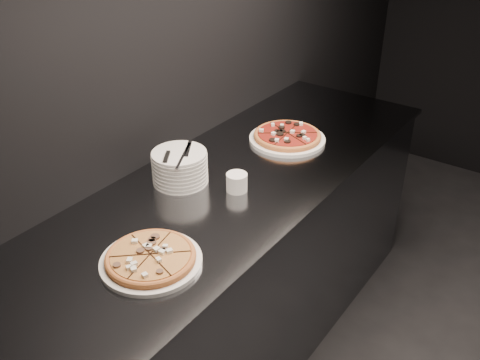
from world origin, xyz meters
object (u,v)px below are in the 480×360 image
Objects in this scene: pizza_tomato at (287,137)px; ramekin at (237,182)px; counter at (225,276)px; cutlery at (178,154)px; plate_stack at (180,167)px; pizza_mushroom at (151,258)px.

ramekin is (0.07, -0.49, 0.02)m from pizza_tomato.
cutlery is (-0.15, -0.09, 0.59)m from counter.
ramekin is at bearing 4.43° from counter.
plate_stack is 2.64× the size of ramekin.
pizza_mushroom is 0.52m from plate_stack.
pizza_mushroom reaches higher than counter.
counter is 0.55m from plate_stack.
pizza_tomato reaches higher than counter.
ramekin is (0.22, 0.08, -0.03)m from plate_stack.
cutlery is (-0.15, -0.58, 0.11)m from pizza_tomato.
plate_stack is at bearing 120.85° from pizza_mushroom.
cutlery is at bearing -149.91° from counter.
cutlery reaches higher than plate_stack.
pizza_mushroom is at bearing -85.40° from ramekin.
cutlery reaches higher than ramekin.
plate_stack is (-0.16, -0.07, 0.52)m from counter.
pizza_tomato is 0.49m from ramekin.
cutlery reaches higher than pizza_mushroom.
pizza_tomato is (-0.11, 1.01, 0.00)m from pizza_mushroom.
pizza_tomato is 4.93× the size of ramekin.
pizza_mushroom is 1.62× the size of cutlery.
plate_stack reaches higher than ramekin.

